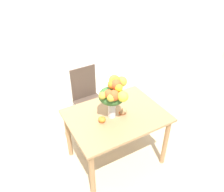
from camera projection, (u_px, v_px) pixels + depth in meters
The scene contains 7 objects.
ground_plane at pixel (116, 158), 3.02m from camera, with size 12.00×12.00×0.00m, color tan.
wall_back at pixel (68, 32), 3.29m from camera, with size 8.00×0.06×2.70m.
dining_table at pixel (116, 122), 2.65m from camera, with size 1.14×0.86×0.77m.
flower_vase at pixel (113, 94), 2.37m from camera, with size 0.40×0.38×0.51m.
pumpkin at pixel (102, 119), 2.46m from camera, with size 0.09×0.09×0.08m.
turkey_figurine at pixel (123, 111), 2.59m from camera, with size 0.09×0.12×0.07m.
dining_chair_near_window at pixel (88, 99), 3.33m from camera, with size 0.44×0.44×0.98m.
Camera 1 is at (-1.04, -1.72, 2.41)m, focal length 35.00 mm.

